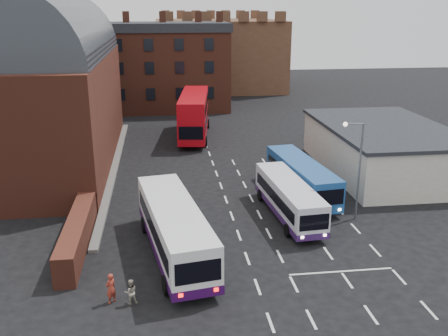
{
  "coord_description": "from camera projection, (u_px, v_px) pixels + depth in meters",
  "views": [
    {
      "loc": [
        -4.79,
        -27.0,
        14.3
      ],
      "look_at": [
        0.0,
        10.0,
        2.2
      ],
      "focal_mm": 40.0,
      "sensor_mm": 36.0,
      "label": 1
    }
  ],
  "objects": [
    {
      "name": "railway_station",
      "position": [
        42.0,
        82.0,
        46.03
      ],
      "size": [
        12.0,
        28.0,
        16.0
      ],
      "color": "#602B1E",
      "rests_on": "ground"
    },
    {
      "name": "brick_terrace",
      "position": [
        150.0,
        71.0,
        71.43
      ],
      "size": [
        22.0,
        10.0,
        11.0
      ],
      "primitive_type": "cube",
      "color": "brown",
      "rests_on": "ground"
    },
    {
      "name": "street_lamp",
      "position": [
        357.0,
        162.0,
        34.0
      ],
      "size": [
        1.41,
        0.41,
        6.98
      ],
      "rotation": [
        0.0,
        0.0,
        -0.15
      ],
      "color": "slate",
      "rests_on": "ground"
    },
    {
      "name": "bus_blue",
      "position": [
        301.0,
        176.0,
        39.12
      ],
      "size": [
        3.48,
        10.42,
        2.79
      ],
      "rotation": [
        0.0,
        0.0,
        3.25
      ],
      "color": "#1E4D91",
      "rests_on": "ground"
    },
    {
      "name": "pedestrian_beige",
      "position": [
        131.0,
        292.0,
        25.0
      ],
      "size": [
        0.74,
        0.62,
        1.35
      ],
      "primitive_type": "imported",
      "rotation": [
        0.0,
        0.0,
        3.33
      ],
      "color": "#9E9381",
      "rests_on": "ground"
    },
    {
      "name": "forecourt_wall",
      "position": [
        77.0,
        234.0,
        30.83
      ],
      "size": [
        1.2,
        10.0,
        1.8
      ],
      "primitive_type": "cube",
      "color": "#602B1E",
      "rests_on": "ground"
    },
    {
      "name": "ground",
      "position": [
        245.0,
        252.0,
        30.47
      ],
      "size": [
        180.0,
        180.0,
        0.0
      ],
      "primitive_type": "plane",
      "color": "black"
    },
    {
      "name": "bus_white_inbound",
      "position": [
        289.0,
        196.0,
        35.15
      ],
      "size": [
        2.99,
        9.73,
        2.61
      ],
      "rotation": [
        0.0,
        0.0,
        3.22
      ],
      "color": "silver",
      "rests_on": "ground"
    },
    {
      "name": "castle_keep",
      "position": [
        217.0,
        54.0,
        91.61
      ],
      "size": [
        22.0,
        22.0,
        12.0
      ],
      "primitive_type": "cube",
      "color": "brown",
      "rests_on": "ground"
    },
    {
      "name": "cream_building",
      "position": [
        383.0,
        148.0,
        44.84
      ],
      "size": [
        10.4,
        16.4,
        4.25
      ],
      "color": "beige",
      "rests_on": "ground"
    },
    {
      "name": "bus_white_outbound",
      "position": [
        174.0,
        226.0,
        29.56
      ],
      "size": [
        4.52,
        11.93,
        3.18
      ],
      "rotation": [
        0.0,
        0.0,
        0.16
      ],
      "color": "white",
      "rests_on": "ground"
    },
    {
      "name": "bus_red_double",
      "position": [
        194.0,
        115.0,
        56.44
      ],
      "size": [
        4.37,
        12.7,
        4.98
      ],
      "rotation": [
        0.0,
        0.0,
        3.02
      ],
      "color": "#B60812",
      "rests_on": "ground"
    },
    {
      "name": "pedestrian_red",
      "position": [
        111.0,
        288.0,
        25.05
      ],
      "size": [
        0.7,
        0.7,
        1.63
      ],
      "primitive_type": "imported",
      "rotation": [
        0.0,
        0.0,
        3.92
      ],
      "color": "maroon",
      "rests_on": "ground"
    }
  ]
}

